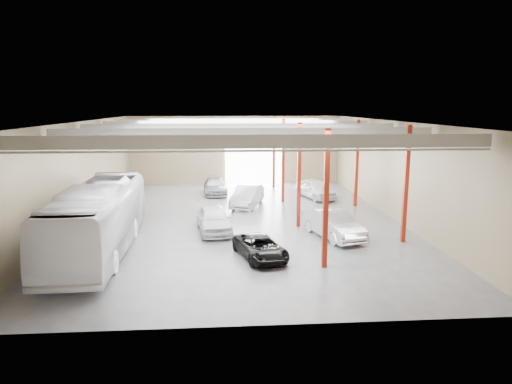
{
  "coord_description": "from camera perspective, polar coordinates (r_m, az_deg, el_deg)",
  "views": [
    {
      "loc": [
        -1.28,
        -31.74,
        8.1
      ],
      "look_at": [
        1.0,
        -0.89,
        2.2
      ],
      "focal_mm": 32.0,
      "sensor_mm": 36.0,
      "label": 1
    }
  ],
  "objects": [
    {
      "name": "car_right_near",
      "position": [
        28.7,
        9.6,
        -3.97
      ],
      "size": [
        3.28,
        5.52,
        1.72
      ],
      "primitive_type": "imported",
      "rotation": [
        0.0,
        0.0,
        0.3
      ],
      "color": "silver",
      "rests_on": "ground"
    },
    {
      "name": "car_right_far",
      "position": [
        40.64,
        7.44,
        0.41
      ],
      "size": [
        3.29,
        5.25,
        1.67
      ],
      "primitive_type": "imported",
      "rotation": [
        0.0,
        0.0,
        0.29
      ],
      "color": "silver",
      "rests_on": "ground"
    },
    {
      "name": "depot_shell",
      "position": [
        32.41,
        -1.72,
        5.26
      ],
      "size": [
        22.12,
        32.12,
        7.06
      ],
      "color": "#4A4A4F",
      "rests_on": "ground"
    },
    {
      "name": "black_sedan",
      "position": [
        24.59,
        0.53,
        -6.94
      ],
      "size": [
        3.13,
        4.76,
        1.22
      ],
      "primitive_type": "imported",
      "rotation": [
        0.0,
        0.0,
        0.28
      ],
      "color": "black",
      "rests_on": "ground"
    },
    {
      "name": "car_row_a",
      "position": [
        29.65,
        -5.3,
        -3.41
      ],
      "size": [
        2.66,
        5.2,
        1.69
      ],
      "primitive_type": "imported",
      "rotation": [
        0.0,
        0.0,
        0.14
      ],
      "color": "silver",
      "rests_on": "ground"
    },
    {
      "name": "car_row_c",
      "position": [
        42.39,
        -5.14,
        0.73
      ],
      "size": [
        2.4,
        5.11,
        1.44
      ],
      "primitive_type": "imported",
      "rotation": [
        0.0,
        0.0,
        0.08
      ],
      "color": "gray",
      "rests_on": "ground"
    },
    {
      "name": "car_row_b",
      "position": [
        37.01,
        -1.09,
        -0.51
      ],
      "size": [
        3.2,
        5.44,
        1.69
      ],
      "primitive_type": "imported",
      "rotation": [
        0.0,
        0.0,
        -0.29
      ],
      "color": "silver",
      "rests_on": "ground"
    },
    {
      "name": "coach_bus",
      "position": [
        26.83,
        -19.07,
        -3.17
      ],
      "size": [
        3.62,
        13.75,
        3.8
      ],
      "primitive_type": "imported",
      "rotation": [
        0.0,
        0.0,
        0.03
      ],
      "color": "white",
      "rests_on": "ground"
    }
  ]
}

